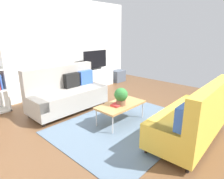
{
  "coord_description": "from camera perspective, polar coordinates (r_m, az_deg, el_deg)",
  "views": [
    {
      "loc": [
        -3.0,
        -2.57,
        1.91
      ],
      "look_at": [
        0.04,
        0.28,
        0.65
      ],
      "focal_mm": 30.9,
      "sensor_mm": 36.0,
      "label": 1
    }
  ],
  "objects": [
    {
      "name": "coffee_table",
      "position": [
        4.14,
        2.59,
        -4.66
      ],
      "size": [
        1.1,
        0.56,
        0.42
      ],
      "color": "#B7844C",
      "rests_on": "ground_plane"
    },
    {
      "name": "vase_0",
      "position": [
        6.52,
        -9.13,
        6.25
      ],
      "size": [
        0.12,
        0.12,
        0.2
      ],
      "primitive_type": "cylinder",
      "color": "silver",
      "rests_on": "tv_console"
    },
    {
      "name": "ground_plane",
      "position": [
        4.39,
        2.33,
        -8.98
      ],
      "size": [
        7.68,
        7.68,
        0.0
      ],
      "primitive_type": "plane",
      "color": "brown"
    },
    {
      "name": "bottle_0",
      "position": [
        6.56,
        -7.41,
        6.47
      ],
      "size": [
        0.06,
        0.06,
        0.22
      ],
      "primitive_type": "cylinder",
      "color": "red",
      "rests_on": "tv_console"
    },
    {
      "name": "bottle_1",
      "position": [
        6.63,
        -6.65,
        6.46
      ],
      "size": [
        0.06,
        0.06,
        0.18
      ],
      "primitive_type": "cylinder",
      "color": "#3F8C4C",
      "rests_on": "tv_console"
    },
    {
      "name": "tv_console",
      "position": [
        6.93,
        -4.94,
        3.49
      ],
      "size": [
        1.4,
        0.44,
        0.64
      ],
      "primitive_type": "cube",
      "color": "silver",
      "rests_on": "ground_plane"
    },
    {
      "name": "wall_far",
      "position": [
        6.17,
        -17.98,
        11.75
      ],
      "size": [
        6.4,
        0.12,
        2.9
      ],
      "primitive_type": "cube",
      "color": "white",
      "rests_on": "ground_plane"
    },
    {
      "name": "tv",
      "position": [
        6.8,
        -4.96,
        8.65
      ],
      "size": [
        1.0,
        0.2,
        0.64
      ],
      "color": "black",
      "rests_on": "tv_console"
    },
    {
      "name": "storage_trunk",
      "position": [
        7.65,
        1.73,
        4.03
      ],
      "size": [
        0.52,
        0.4,
        0.44
      ],
      "primitive_type": "cube",
      "color": "#4C5666",
      "rests_on": "ground_plane"
    },
    {
      "name": "couch_beige",
      "position": [
        4.9,
        -13.11,
        -0.99
      ],
      "size": [
        1.9,
        0.84,
        1.1
      ],
      "rotation": [
        0.0,
        0.0,
        3.14
      ],
      "color": "gray",
      "rests_on": "ground_plane"
    },
    {
      "name": "potted_plant",
      "position": [
        4.01,
        2.68,
        -1.89
      ],
      "size": [
        0.28,
        0.28,
        0.37
      ],
      "color": "brown",
      "rests_on": "coffee_table"
    },
    {
      "name": "table_book_0",
      "position": [
        4.04,
        1.47,
        -4.5
      ],
      "size": [
        0.26,
        0.21,
        0.04
      ],
      "primitive_type": "cube",
      "rotation": [
        0.0,
        0.0,
        0.15
      ],
      "color": "red",
      "rests_on": "coffee_table"
    },
    {
      "name": "couch_green",
      "position": [
        3.7,
        22.79,
        -7.91
      ],
      "size": [
        1.93,
        0.92,
        1.1
      ],
      "rotation": [
        0.0,
        0.0,
        0.04
      ],
      "color": "gold",
      "rests_on": "ground_plane"
    },
    {
      "name": "area_rug",
      "position": [
        4.15,
        4.19,
        -10.5
      ],
      "size": [
        2.9,
        2.2,
        0.01
      ],
      "primitive_type": "cube",
      "color": "slate",
      "rests_on": "ground_plane"
    }
  ]
}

